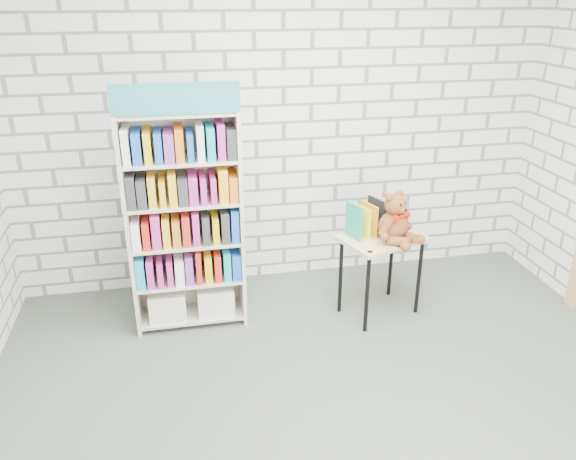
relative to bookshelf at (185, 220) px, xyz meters
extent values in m
plane|color=#475044|center=(0.87, -1.36, -0.85)|extent=(4.50, 4.50, 0.00)
cube|color=silver|center=(0.87, 0.64, 0.55)|extent=(4.50, 0.02, 2.80)
cube|color=beige|center=(-0.40, -0.01, -0.02)|extent=(0.03, 0.32, 1.67)
cube|color=beige|center=(0.40, -0.01, -0.02)|extent=(0.03, 0.32, 1.67)
cube|color=beige|center=(0.00, 0.15, -0.02)|extent=(0.83, 0.02, 1.67)
cube|color=teal|center=(0.00, -0.16, 0.91)|extent=(0.83, 0.02, 0.20)
cube|color=beige|center=(0.00, -0.01, -0.80)|extent=(0.78, 0.30, 0.02)
cube|color=beige|center=(0.00, -0.01, -0.48)|extent=(0.78, 0.30, 0.02)
cube|color=beige|center=(0.00, -0.01, -0.17)|extent=(0.78, 0.30, 0.02)
cube|color=beige|center=(0.00, -0.01, 0.15)|extent=(0.78, 0.30, 0.02)
cube|color=beige|center=(0.00, -0.01, 0.46)|extent=(0.78, 0.30, 0.02)
cube|color=beige|center=(0.00, -0.01, 0.79)|extent=(0.78, 0.30, 0.02)
cube|color=silver|center=(-0.19, -0.01, -0.68)|extent=(0.28, 0.26, 0.22)
cube|color=silver|center=(0.19, -0.01, -0.68)|extent=(0.28, 0.26, 0.22)
cube|color=#19A5B2|center=(0.00, -0.02, -0.36)|extent=(0.78, 0.26, 0.22)
cube|color=white|center=(0.00, -0.02, -0.05)|extent=(0.78, 0.26, 0.22)
cube|color=purple|center=(0.00, -0.02, 0.27)|extent=(0.78, 0.26, 0.22)
cube|color=#333338|center=(0.00, -0.02, 0.58)|extent=(0.78, 0.26, 0.22)
cube|color=tan|center=(1.48, -0.18, -0.20)|extent=(0.73, 0.61, 0.03)
cylinder|color=black|center=(1.29, -0.42, -0.53)|extent=(0.03, 0.03, 0.64)
cylinder|color=black|center=(1.18, -0.11, -0.53)|extent=(0.03, 0.03, 0.64)
cylinder|color=black|center=(1.78, -0.25, -0.53)|extent=(0.03, 0.03, 0.64)
cylinder|color=black|center=(1.67, 0.07, -0.53)|extent=(0.03, 0.03, 0.64)
cylinder|color=black|center=(1.29, -0.41, -0.19)|extent=(0.04, 0.04, 0.01)
cylinder|color=black|center=(1.77, -0.24, -0.19)|extent=(0.04, 0.04, 0.01)
cube|color=teal|center=(1.25, -0.15, -0.06)|extent=(0.08, 0.18, 0.26)
cube|color=#F5FF28|center=(1.31, -0.13, -0.06)|extent=(0.08, 0.18, 0.26)
cube|color=orange|center=(1.38, -0.11, -0.06)|extent=(0.08, 0.18, 0.26)
cube|color=black|center=(1.45, -0.08, -0.06)|extent=(0.08, 0.18, 0.26)
cube|color=white|center=(1.51, -0.06, -0.06)|extent=(0.08, 0.18, 0.26)
cube|color=#CA6223|center=(1.58, -0.04, -0.06)|extent=(0.08, 0.18, 0.26)
cube|color=blue|center=(1.64, -0.01, -0.06)|extent=(0.08, 0.18, 0.26)
ellipsoid|color=brown|center=(1.53, -0.24, -0.07)|extent=(0.23, 0.19, 0.23)
sphere|color=brown|center=(1.53, -0.24, 0.10)|extent=(0.16, 0.16, 0.16)
sphere|color=brown|center=(1.47, -0.26, 0.16)|extent=(0.06, 0.06, 0.06)
sphere|color=brown|center=(1.57, -0.20, 0.16)|extent=(0.06, 0.06, 0.06)
sphere|color=brown|center=(1.57, -0.30, 0.08)|extent=(0.06, 0.06, 0.06)
sphere|color=black|center=(1.54, -0.32, 0.12)|extent=(0.02, 0.02, 0.02)
sphere|color=black|center=(1.59, -0.29, 0.12)|extent=(0.02, 0.02, 0.02)
sphere|color=black|center=(1.58, -0.32, 0.08)|extent=(0.02, 0.02, 0.02)
cylinder|color=brown|center=(1.44, -0.32, -0.04)|extent=(0.13, 0.08, 0.16)
cylinder|color=brown|center=(1.64, -0.20, -0.04)|extent=(0.11, 0.13, 0.16)
sphere|color=brown|center=(1.42, -0.35, -0.11)|extent=(0.06, 0.06, 0.06)
sphere|color=brown|center=(1.67, -0.20, -0.11)|extent=(0.06, 0.06, 0.06)
cylinder|color=brown|center=(1.53, -0.37, -0.14)|extent=(0.17, 0.16, 0.09)
cylinder|color=brown|center=(1.64, -0.30, -0.14)|extent=(0.11, 0.18, 0.09)
sphere|color=brown|center=(1.55, -0.45, -0.15)|extent=(0.08, 0.08, 0.08)
sphere|color=brown|center=(1.71, -0.35, -0.15)|extent=(0.08, 0.08, 0.08)
cone|color=red|center=(1.53, -0.32, 0.02)|extent=(0.09, 0.09, 0.06)
cone|color=red|center=(1.60, -0.28, 0.02)|extent=(0.09, 0.09, 0.06)
sphere|color=red|center=(1.57, -0.30, 0.02)|extent=(0.03, 0.03, 0.03)
camera|label=1|loc=(-0.03, -3.88, 1.57)|focal=35.00mm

